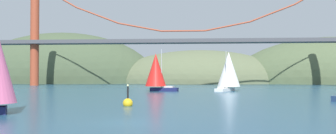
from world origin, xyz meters
name	(u,v)px	position (x,y,z in m)	size (l,w,h in m)	color
ground_plane	(127,123)	(0.00, 0.00, 0.00)	(360.00, 360.00, 0.00)	navy
headland_right	(334,83)	(60.00, 135.00, 0.00)	(84.09, 44.00, 38.31)	#4C5B3D
headland_center	(199,83)	(5.00, 135.00, 0.00)	(76.28, 44.00, 27.87)	#5B6647
headland_left	(61,83)	(-55.00, 135.00, 0.00)	(84.57, 44.00, 43.75)	#425138
suspension_bridge	(183,38)	(0.00, 95.00, 15.32)	(134.35, 6.00, 34.01)	#A34228
sailboat_red_spinnaker	(156,71)	(-4.03, 53.95, 4.34)	(7.54, 5.23, 8.93)	#191E4C
sailboat_white_mainsail	(228,70)	(11.47, 56.86, 4.50)	(6.60, 9.00, 8.61)	white
channel_buoy	(128,103)	(-2.72, 14.66, 0.37)	(1.10, 1.10, 2.64)	gold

